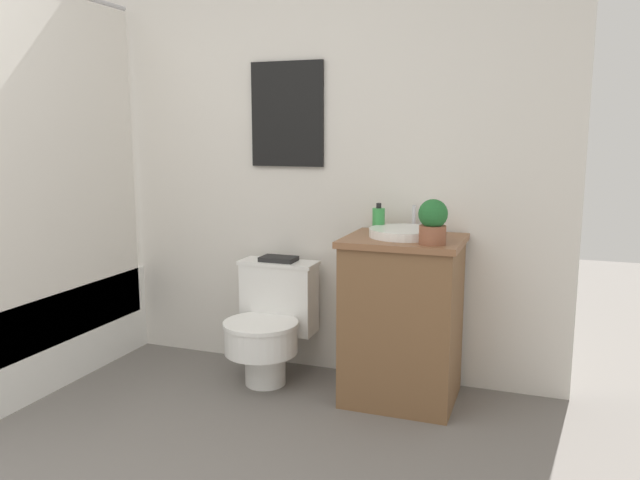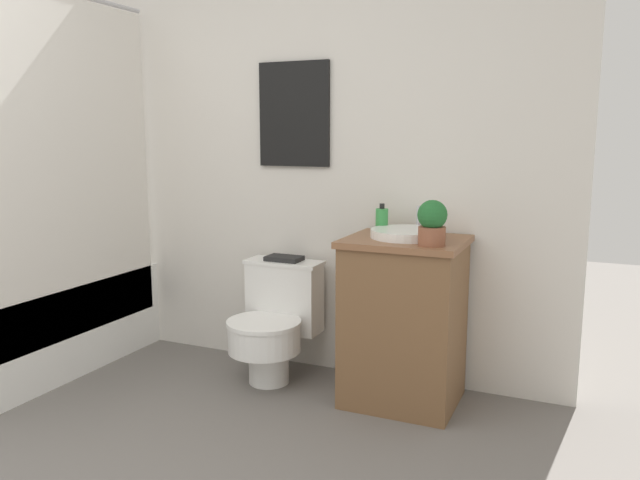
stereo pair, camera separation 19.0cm
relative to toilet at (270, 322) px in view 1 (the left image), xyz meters
The scene contains 8 objects.
wall_back 1.03m from the toilet, 137.65° to the left, with size 3.57×0.07×2.50m.
shower_area 1.33m from the toilet, 161.24° to the right, with size 0.65×1.35×1.98m.
toilet is the anchor object (origin of this frame).
vanity 0.71m from the toilet, ahead, with size 0.55×0.48×0.80m.
sink 0.87m from the toilet, ahead, with size 0.34×0.38×0.13m.
soap_bottle 0.78m from the toilet, 11.17° to the left, with size 0.06×0.06×0.15m.
potted_plant 1.05m from the toilet, ahead, with size 0.13×0.13×0.20m.
book_on_tank 0.34m from the toilet, 90.00° to the left, with size 0.19×0.12×0.02m.
Camera 1 is at (1.63, -0.86, 1.28)m, focal length 35.00 mm.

